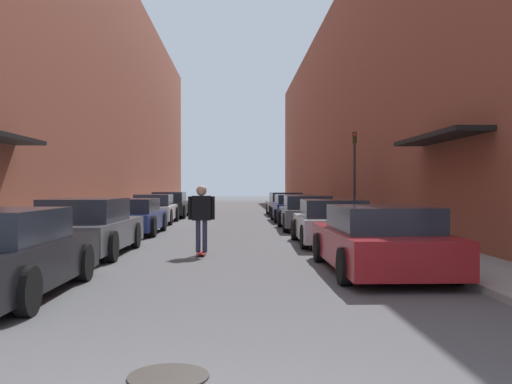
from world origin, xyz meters
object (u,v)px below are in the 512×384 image
Objects in this scene: parked_car_left_1 at (88,228)px; parked_car_left_4 at (170,205)px; parked_car_right_0 at (379,240)px; parked_car_right_2 at (307,213)px; parked_car_left_2 at (132,217)px; parked_car_right_4 at (285,204)px; parked_car_right_1 at (332,223)px; parked_car_right_3 at (294,208)px; skateboarder at (201,212)px; parked_car_left_3 at (155,209)px; manhole_cover at (168,377)px; traffic_light at (354,168)px.

parked_car_left_1 is 16.87m from parked_car_left_4.
parked_car_right_0 is 10.85m from parked_car_right_2.
parked_car_left_2 is 0.91× the size of parked_car_right_4.
parked_car_right_4 is (0.07, 16.43, 0.01)m from parked_car_right_1.
parked_car_right_3 is 13.65m from skateboarder.
skateboarder reaches higher than parked_car_left_3.
parked_car_left_1 reaches higher than parked_car_right_1.
manhole_cover is (-3.35, -27.61, -0.62)m from parked_car_right_4.
manhole_cover is (3.11, -20.76, -0.62)m from parked_car_left_3.
parked_car_left_4 is 11.00m from parked_car_right_2.
parked_car_left_1 reaches higher than parked_car_right_4.
parked_car_right_1 is 5.57m from parked_car_right_2.
parked_car_left_2 is at bearing 125.04° from parked_car_right_0.
parked_car_right_0 is at bearing -66.65° from parked_car_left_3.
parked_car_left_3 is at bearing -91.03° from parked_car_left_4.
parked_car_left_3 reaches higher than parked_car_right_0.
parked_car_left_1 is at bearing -89.92° from parked_car_left_4.
parked_car_left_3 reaches higher than parked_car_left_2.
skateboarder reaches higher than parked_car_left_1.
parked_car_right_0 is 1.01× the size of parked_car_right_4.
manhole_cover is (3.00, -8.92, -0.64)m from parked_car_left_1.
parked_car_left_2 is 8.90m from traffic_light.
traffic_light is (5.52, 8.88, 1.36)m from skateboarder.
parked_car_left_4 is at bearing 113.30° from parked_car_right_1.
parked_car_right_4 is (6.46, 6.85, -0.00)m from parked_car_left_3.
parked_car_right_0 is 6.79m from manhole_cover.
manhole_cover is (-3.24, -16.75, -0.63)m from parked_car_right_2.
parked_car_left_1 is 12.12m from traffic_light.
parked_car_right_3 is 5.90× the size of manhole_cover.
parked_car_right_4 is 10.33m from traffic_light.
skateboarder reaches higher than parked_car_right_2.
parked_car_left_1 is 1.09× the size of parked_car_left_2.
traffic_light is at bearing -79.16° from parked_car_right_4.
parked_car_left_1 is 6.02m from parked_car_left_2.
parked_car_right_3 is 0.88× the size of parked_car_right_4.
parked_car_right_3 is at bearing 114.75° from traffic_light.
parked_car_right_0 is at bearing -54.96° from parked_car_left_2.
parked_car_left_1 is 1.09× the size of parked_car_left_3.
parked_car_left_2 is 1.00× the size of parked_car_left_3.
parked_car_right_4 is at bearing 46.69° from parked_car_left_3.
skateboarder reaches higher than parked_car_right_0.
skateboarder is (2.74, -0.19, 0.37)m from parked_car_left_1.
parked_car_right_0 is at bearing -38.44° from skateboarder.
parked_car_right_1 reaches higher than parked_car_right_0.
parked_car_left_4 reaches higher than parked_car_left_2.
manhole_cover is at bearing -100.95° from parked_car_right_2.
traffic_light reaches higher than parked_car_left_3.
parked_car_left_1 is at bearing 154.42° from parked_car_right_0.
skateboarder is at bearing -76.67° from parked_car_left_3.
parked_car_right_2 is 8.76m from skateboarder.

